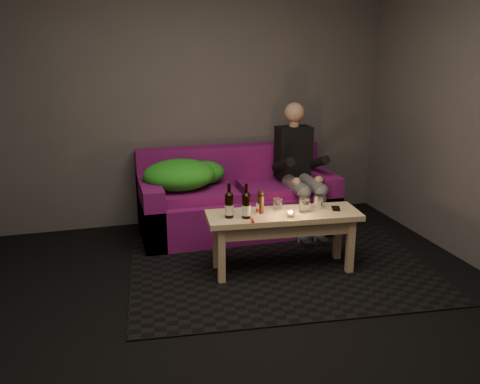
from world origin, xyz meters
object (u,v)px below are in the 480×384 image
(person, at_px, (299,167))
(steel_cup, at_px, (318,202))
(coffee_table, at_px, (283,223))
(sofa, at_px, (236,202))
(beer_bottle_a, at_px, (229,205))
(beer_bottle_b, at_px, (246,206))

(person, xyz_separation_m, steel_cup, (-0.16, -0.82, -0.09))
(coffee_table, distance_m, steel_cup, 0.35)
(sofa, bearing_deg, person, -14.40)
(beer_bottle_a, bearing_deg, steel_cup, 2.68)
(sofa, distance_m, coffee_table, 1.03)
(sofa, distance_m, steel_cup, 1.10)
(person, relative_size, beer_bottle_b, 4.55)
(coffee_table, distance_m, beer_bottle_a, 0.48)
(coffee_table, xyz_separation_m, steel_cup, (0.31, 0.04, 0.14))
(coffee_table, bearing_deg, sofa, 96.49)
(beer_bottle_a, xyz_separation_m, steel_cup, (0.76, 0.04, -0.05))
(beer_bottle_b, height_order, steel_cup, beer_bottle_b)
(person, bearing_deg, beer_bottle_b, -131.24)
(sofa, bearing_deg, beer_bottle_a, -107.96)
(beer_bottle_a, bearing_deg, person, 43.17)
(sofa, relative_size, coffee_table, 1.49)
(sofa, relative_size, steel_cup, 17.53)
(beer_bottle_a, bearing_deg, beer_bottle_b, -20.67)
(sofa, bearing_deg, steel_cup, -66.28)
(sofa, height_order, coffee_table, sofa)
(coffee_table, height_order, beer_bottle_b, beer_bottle_b)
(beer_bottle_b, bearing_deg, person, 48.76)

